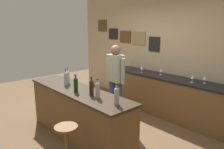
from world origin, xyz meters
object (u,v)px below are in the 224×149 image
(wine_bottle_c, at_px, (76,84))
(wine_glass_b, at_px, (161,70))
(wine_glass_c, at_px, (192,77))
(wine_bottle_b, at_px, (66,78))
(bar_stool, at_px, (67,141))
(wine_bottle_e, at_px, (98,89))
(wine_bottle_f, at_px, (117,95))
(wine_glass_a, at_px, (142,68))
(wine_bottle_d, at_px, (91,87))
(bartender, at_px, (115,78))
(wine_bottle_a, at_px, (68,76))
(wine_glass_d, at_px, (205,78))

(wine_bottle_c, xyz_separation_m, wine_glass_b, (0.14, 2.18, -0.05))
(wine_bottle_c, bearing_deg, wine_glass_c, 65.63)
(wine_bottle_b, relative_size, wine_bottle_c, 1.00)
(wine_bottle_b, bearing_deg, bar_stool, -30.82)
(wine_bottle_c, bearing_deg, wine_bottle_e, 10.08)
(wine_bottle_f, relative_size, wine_glass_c, 1.97)
(wine_bottle_e, bearing_deg, wine_bottle_b, 179.77)
(bar_stool, relative_size, wine_glass_b, 4.39)
(bar_stool, relative_size, wine_glass_a, 4.39)
(wine_bottle_d, bearing_deg, wine_bottle_c, -163.98)
(bar_stool, height_order, wine_bottle_f, wine_bottle_f)
(wine_bottle_f, bearing_deg, bartender, 137.89)
(wine_bottle_f, xyz_separation_m, wine_glass_a, (-1.21, 1.95, -0.05))
(wine_bottle_a, distance_m, wine_bottle_c, 0.60)
(wine_glass_a, height_order, wine_glass_b, same)
(bartender, distance_m, wine_bottle_c, 1.16)
(wine_glass_c, bearing_deg, wine_bottle_c, -114.37)
(wine_glass_a, bearing_deg, wine_bottle_c, -81.00)
(wine_bottle_e, bearing_deg, wine_glass_c, 76.84)
(wine_bottle_b, height_order, wine_bottle_f, same)
(wine_bottle_d, distance_m, wine_bottle_f, 0.57)
(wine_bottle_c, bearing_deg, bar_stool, -43.31)
(wine_bottle_a, bearing_deg, bartender, 70.65)
(wine_glass_b, relative_size, wine_glass_c, 1.00)
(bar_stool, height_order, wine_bottle_c, wine_bottle_c)
(wine_bottle_c, xyz_separation_m, wine_glass_d, (1.14, 2.22, -0.05))
(bartender, distance_m, bar_stool, 1.90)
(bar_stool, bearing_deg, wine_bottle_f, 63.34)
(bartender, distance_m, wine_glass_c, 1.54)
(wine_bottle_d, relative_size, wine_glass_a, 1.97)
(bar_stool, relative_size, wine_bottle_a, 2.22)
(bar_stool, distance_m, wine_bottle_d, 0.89)
(bartender, distance_m, wine_glass_d, 1.77)
(wine_bottle_a, bearing_deg, wine_bottle_f, -3.06)
(wine_bottle_a, relative_size, wine_glass_b, 1.97)
(wine_glass_a, xyz_separation_m, wine_glass_d, (1.47, 0.16, 0.00))
(wine_bottle_b, distance_m, wine_glass_c, 2.46)
(bartender, bearing_deg, bar_stool, -64.00)
(wine_bottle_a, relative_size, wine_bottle_e, 1.00)
(wine_glass_b, distance_m, wine_glass_d, 1.01)
(wine_bottle_d, height_order, wine_bottle_f, same)
(wine_bottle_a, xyz_separation_m, wine_glass_d, (1.72, 2.03, -0.05))
(bartender, bearing_deg, wine_bottle_e, -55.14)
(wine_bottle_a, distance_m, wine_glass_c, 2.44)
(wine_bottle_f, distance_m, wine_glass_b, 2.20)
(wine_bottle_f, bearing_deg, wine_bottle_a, 176.94)
(wine_bottle_c, height_order, wine_glass_d, wine_bottle_c)
(wine_bottle_a, bearing_deg, wine_bottle_d, -6.05)
(bartender, height_order, wine_glass_d, bartender)
(bar_stool, bearing_deg, wine_glass_d, 78.06)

